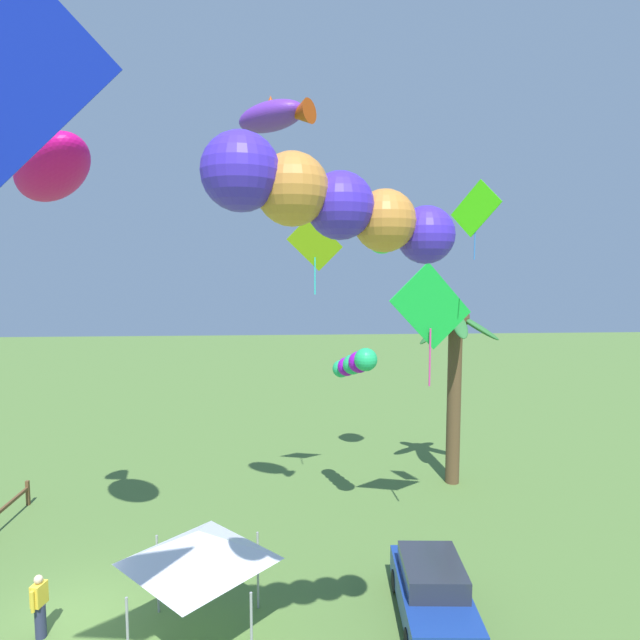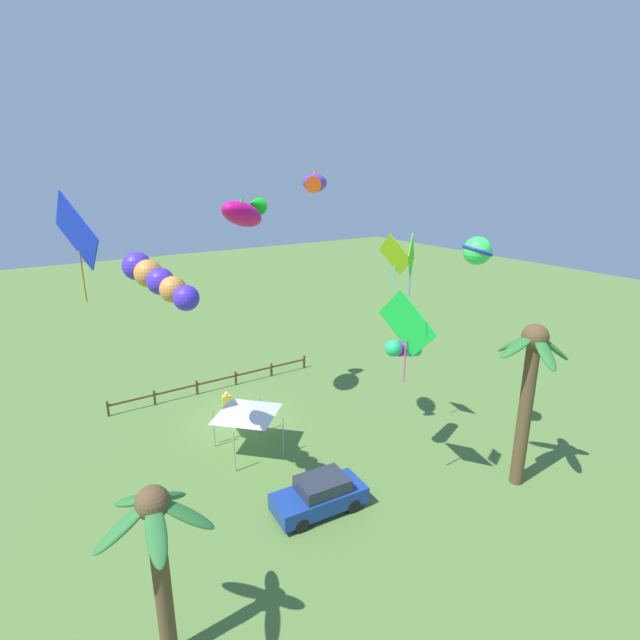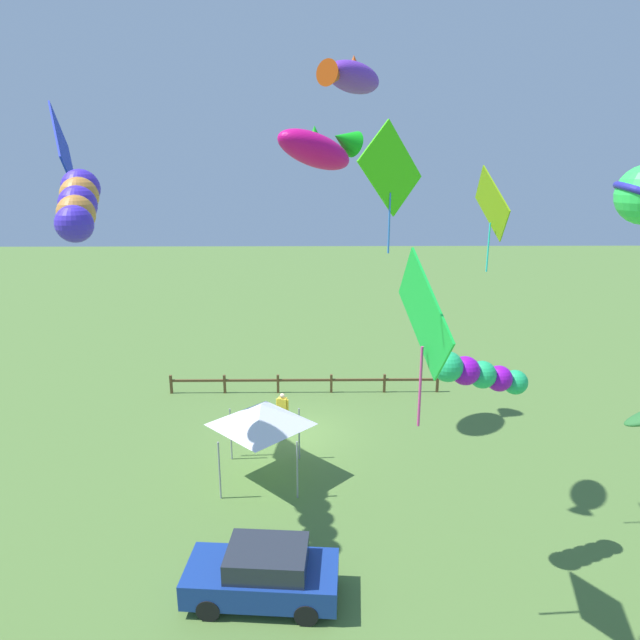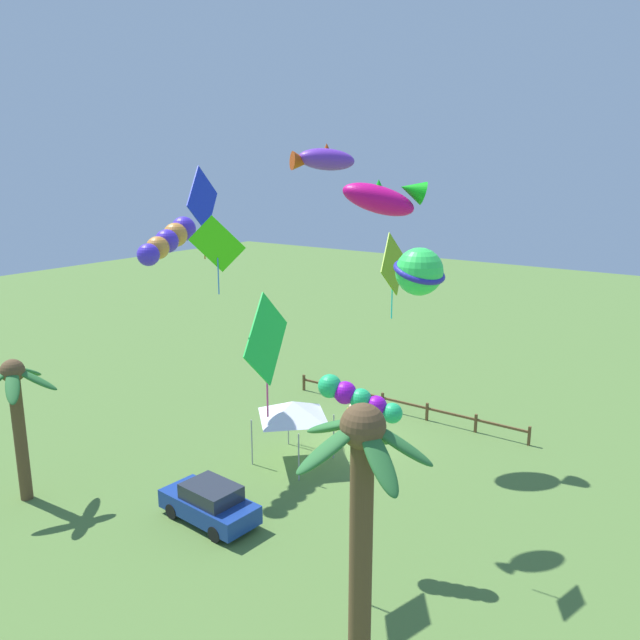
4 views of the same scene
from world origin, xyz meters
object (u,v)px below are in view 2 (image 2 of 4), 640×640
(kite_fish_1, at_px, (315,183))
(kite_diamond_8, at_px, (395,255))
(palm_tree_1, at_px, (157,541))
(spectator_0, at_px, (227,404))
(kite_diamond_7, at_px, (411,257))
(kite_tube_4, at_px, (403,349))
(kite_ball_6, at_px, (477,251))
(kite_diamond_5, at_px, (77,233))
(palm_tree_0, at_px, (530,376))
(kite_tube_3, at_px, (157,279))
(kite_fish_2, at_px, (244,212))
(kite_diamond_0, at_px, (407,325))
(festival_tent, at_px, (247,407))
(parked_car_0, at_px, (320,495))

(kite_fish_1, height_order, kite_diamond_8, kite_fish_1)
(kite_fish_1, relative_size, kite_diamond_8, 0.88)
(palm_tree_1, xyz_separation_m, kite_diamond_8, (-13.16, -5.69, 5.72))
(spectator_0, height_order, kite_diamond_7, kite_diamond_7)
(palm_tree_1, relative_size, kite_diamond_8, 2.09)
(kite_tube_4, bearing_deg, kite_ball_6, 152.53)
(kite_diamond_5, xyz_separation_m, kite_diamond_8, (-12.85, 4.34, -1.44))
(palm_tree_0, xyz_separation_m, kite_diamond_8, (2.61, -5.95, 4.58))
(kite_diamond_5, height_order, kite_diamond_7, kite_diamond_5)
(kite_tube_4, distance_m, kite_diamond_5, 14.76)
(kite_tube_3, bearing_deg, kite_tube_4, 170.38)
(spectator_0, relative_size, kite_tube_3, 0.42)
(kite_diamond_5, bearing_deg, kite_ball_6, 154.80)
(palm_tree_1, height_order, kite_fish_2, kite_fish_2)
(kite_diamond_0, distance_m, kite_diamond_8, 4.72)
(palm_tree_0, distance_m, kite_tube_4, 5.53)
(kite_tube_3, bearing_deg, kite_fish_2, -134.52)
(spectator_0, xyz_separation_m, kite_ball_6, (-8.36, 9.86, 9.42))
(spectator_0, distance_m, festival_tent, 4.31)
(kite_diamond_5, bearing_deg, kite_diamond_8, 161.33)
(palm_tree_0, bearing_deg, kite_diamond_5, -33.65)
(palm_tree_0, distance_m, festival_tent, 13.17)
(festival_tent, height_order, kite_diamond_7, kite_diamond_7)
(spectator_0, bearing_deg, kite_diamond_5, 21.64)
(parked_car_0, height_order, kite_diamond_8, kite_diamond_8)
(kite_tube_3, bearing_deg, palm_tree_1, 69.81)
(parked_car_0, bearing_deg, palm_tree_0, 159.17)
(kite_fish_1, relative_size, kite_ball_6, 1.40)
(parked_car_0, height_order, festival_tent, festival_tent)
(palm_tree_1, distance_m, parked_car_0, 8.50)
(palm_tree_1, xyz_separation_m, kite_tube_3, (-2.25, -6.11, 5.78))
(spectator_0, height_order, kite_fish_1, kite_fish_1)
(festival_tent, distance_m, kite_tube_4, 8.21)
(spectator_0, xyz_separation_m, kite_diamond_7, (-2.71, 11.56, 9.89))
(spectator_0, bearing_deg, palm_tree_0, 123.55)
(festival_tent, distance_m, kite_diamond_5, 10.92)
(kite_fish_1, bearing_deg, kite_diamond_7, 93.42)
(spectator_0, distance_m, kite_fish_1, 13.82)
(palm_tree_0, xyz_separation_m, kite_tube_3, (13.53, -6.36, 4.65))
(festival_tent, xyz_separation_m, kite_tube_3, (4.39, 2.69, 7.45))
(kite_fish_1, xyz_separation_m, kite_tube_4, (-3.21, 2.66, -7.47))
(parked_car_0, bearing_deg, kite_diamond_0, 167.16)
(kite_tube_3, bearing_deg, palm_tree_0, 154.81)
(spectator_0, bearing_deg, kite_fish_1, 112.35)
(palm_tree_0, relative_size, kite_diamond_5, 1.70)
(kite_diamond_0, relative_size, kite_diamond_5, 0.88)
(palm_tree_0, bearing_deg, kite_fish_1, -49.20)
(palm_tree_1, height_order, festival_tent, palm_tree_1)
(kite_diamond_5, bearing_deg, kite_tube_3, 116.17)
(palm_tree_0, height_order, kite_ball_6, kite_ball_6)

